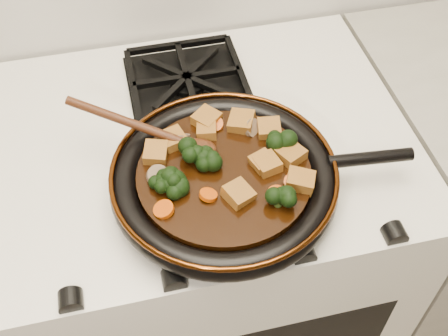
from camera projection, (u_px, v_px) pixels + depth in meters
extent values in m
cube|color=silver|center=(207.00, 264.00, 1.36)|extent=(0.76, 0.60, 0.90)
cylinder|color=black|center=(224.00, 183.00, 0.91)|extent=(0.34, 0.34, 0.01)
torus|color=black|center=(224.00, 179.00, 0.90)|extent=(0.37, 0.37, 0.04)
torus|color=#49220A|center=(224.00, 171.00, 0.89)|extent=(0.36, 0.36, 0.01)
cylinder|color=black|center=(370.00, 158.00, 0.91)|extent=(0.14, 0.04, 0.02)
cylinder|color=black|center=(224.00, 176.00, 0.90)|extent=(0.28, 0.28, 0.02)
cube|color=#915D21|center=(300.00, 181.00, 0.87)|extent=(0.06, 0.05, 0.03)
cube|color=#915D21|center=(269.00, 129.00, 0.94)|extent=(0.04, 0.05, 0.02)
cube|color=#915D21|center=(291.00, 155.00, 0.90)|extent=(0.05, 0.05, 0.02)
cube|color=#915D21|center=(238.00, 194.00, 0.85)|extent=(0.05, 0.05, 0.03)
cube|color=#915D21|center=(173.00, 140.00, 0.92)|extent=(0.05, 0.05, 0.02)
cube|color=#915D21|center=(262.00, 162.00, 0.89)|extent=(0.04, 0.04, 0.02)
cube|color=#915D21|center=(241.00, 122.00, 0.95)|extent=(0.06, 0.06, 0.03)
cube|color=#915D21|center=(267.00, 164.00, 0.89)|extent=(0.05, 0.05, 0.02)
cube|color=#915D21|center=(207.00, 131.00, 0.94)|extent=(0.04, 0.04, 0.02)
cube|color=#915D21|center=(207.00, 119.00, 0.95)|extent=(0.06, 0.06, 0.02)
cube|color=#915D21|center=(156.00, 153.00, 0.90)|extent=(0.05, 0.05, 0.03)
cylinder|color=#BD4205|center=(276.00, 194.00, 0.85)|extent=(0.03, 0.03, 0.01)
cylinder|color=#BD4205|center=(215.00, 124.00, 0.95)|extent=(0.03, 0.03, 0.02)
cylinder|color=#BD4205|center=(208.00, 195.00, 0.85)|extent=(0.03, 0.03, 0.02)
cylinder|color=#BD4205|center=(293.00, 182.00, 0.87)|extent=(0.03, 0.03, 0.02)
cylinder|color=#BD4205|center=(164.00, 209.00, 0.84)|extent=(0.03, 0.03, 0.02)
cylinder|color=brown|center=(158.00, 176.00, 0.87)|extent=(0.05, 0.05, 0.03)
cylinder|color=brown|center=(179.00, 137.00, 0.93)|extent=(0.04, 0.04, 0.03)
cylinder|color=brown|center=(253.00, 128.00, 0.94)|extent=(0.04, 0.04, 0.03)
ellipsoid|color=#401E0D|center=(200.00, 148.00, 0.92)|extent=(0.07, 0.06, 0.02)
cylinder|color=#401E0D|center=(134.00, 124.00, 0.91)|extent=(0.02, 0.02, 0.23)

